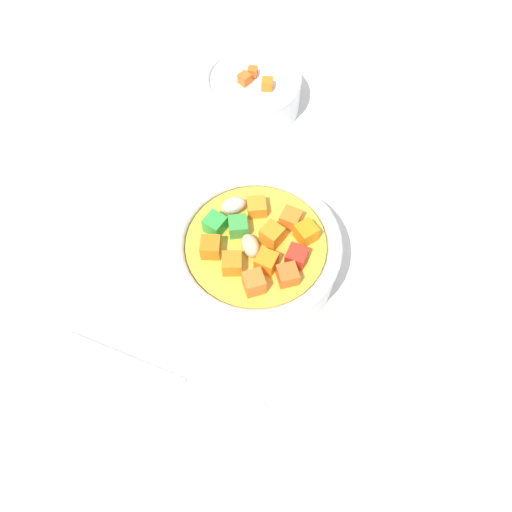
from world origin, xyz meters
The scene contains 4 objects.
ground_plane centered at (0.00, 0.00, -1.00)cm, with size 140.00×140.00×2.00cm, color silver.
soup_bowl_main centered at (-0.01, 0.01, 3.25)cm, with size 15.74×15.74×7.20cm.
spoon centered at (-3.55, 12.25, 0.35)cm, with size 19.36×7.55×0.75cm.
side_bowl_small centered at (14.63, -16.77, 2.40)cm, with size 11.40×11.40×5.17cm.
Camera 1 is at (-15.69, 18.84, 46.72)cm, focal length 37.32 mm.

